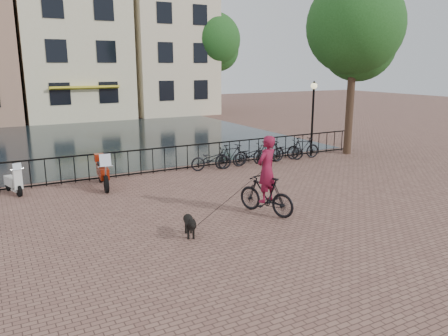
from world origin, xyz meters
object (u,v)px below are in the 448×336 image
dog (190,225)px  scooter (12,177)px  cyclist (266,180)px  lamp_post (313,106)px  motorcycle (103,168)px

dog → scooter: scooter is taller
cyclist → lamp_post: bearing=-159.1°
scooter → dog: bearing=-75.8°
cyclist → dog: 2.79m
cyclist → motorcycle: cyclist is taller
cyclist → dog: size_ratio=2.92×
motorcycle → scooter: 2.92m
dog → scooter: size_ratio=0.71×
cyclist → scooter: size_ratio=2.07×
cyclist → motorcycle: (-3.46, 5.12, -0.33)m
motorcycle → scooter: bearing=172.9°
lamp_post → scooter: (-12.78, -0.04, -1.80)m
lamp_post → dog: size_ratio=3.76×
motorcycle → lamp_post: bearing=9.6°
motorcycle → scooter: (-2.85, 0.65, -0.11)m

